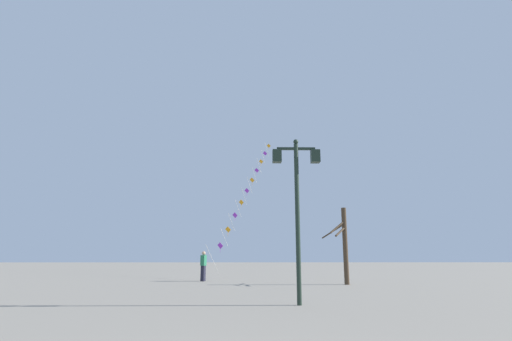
{
  "coord_description": "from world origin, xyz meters",
  "views": [
    {
      "loc": [
        0.05,
        -2.86,
        1.39
      ],
      "look_at": [
        0.51,
        21.8,
        6.82
      ],
      "focal_mm": 27.56,
      "sensor_mm": 36.0,
      "label": 1
    }
  ],
  "objects_px": {
    "kite_train": "(247,191)",
    "kite_flyer": "(203,265)",
    "bare_tree": "(344,244)",
    "twin_lantern_lamp_post": "(297,187)"
  },
  "relations": [
    {
      "from": "twin_lantern_lamp_post",
      "to": "bare_tree",
      "type": "relative_size",
      "value": 1.29
    },
    {
      "from": "bare_tree",
      "to": "kite_train",
      "type": "bearing_deg",
      "value": 114.25
    },
    {
      "from": "kite_train",
      "to": "kite_flyer",
      "type": "height_order",
      "value": "kite_train"
    },
    {
      "from": "twin_lantern_lamp_post",
      "to": "kite_train",
      "type": "height_order",
      "value": "kite_train"
    },
    {
      "from": "kite_flyer",
      "to": "bare_tree",
      "type": "height_order",
      "value": "bare_tree"
    },
    {
      "from": "kite_flyer",
      "to": "bare_tree",
      "type": "xyz_separation_m",
      "value": [
        7.63,
        -3.01,
        1.15
      ]
    },
    {
      "from": "twin_lantern_lamp_post",
      "to": "kite_train",
      "type": "xyz_separation_m",
      "value": [
        -1.66,
        20.09,
        3.22
      ]
    },
    {
      "from": "twin_lantern_lamp_post",
      "to": "kite_train",
      "type": "distance_m",
      "value": 20.41
    },
    {
      "from": "kite_flyer",
      "to": "kite_train",
      "type": "bearing_deg",
      "value": 0.24
    },
    {
      "from": "kite_train",
      "to": "bare_tree",
      "type": "xyz_separation_m",
      "value": [
        5.15,
        -11.43,
        -4.66
      ]
    }
  ]
}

